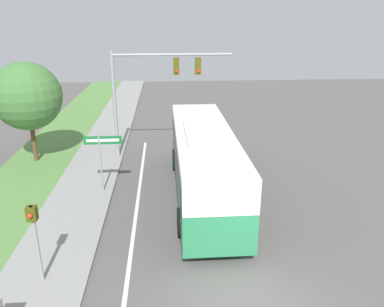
{
  "coord_description": "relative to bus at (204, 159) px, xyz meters",
  "views": [
    {
      "loc": [
        -2.31,
        -8.33,
        7.66
      ],
      "look_at": [
        -1.08,
        8.03,
        1.7
      ],
      "focal_mm": 35.0,
      "sensor_mm": 36.0,
      "label": 1
    }
  ],
  "objects": [
    {
      "name": "pedestrian_signal",
      "position": [
        -5.52,
        -5.61,
        0.01
      ],
      "size": [
        0.28,
        0.34,
        2.64
      ],
      "color": "#939399",
      "rests_on": "ground_plane"
    },
    {
      "name": "ground_plane",
      "position": [
        0.64,
        -7.02,
        -1.81
      ],
      "size": [
        80.0,
        80.0,
        0.0
      ],
      "primitive_type": "plane",
      "color": "#565451"
    },
    {
      "name": "roadside_tree",
      "position": [
        -8.95,
        4.99,
        1.92
      ],
      "size": [
        3.63,
        3.63,
        5.45
      ],
      "color": "brown",
      "rests_on": "grass_verge"
    },
    {
      "name": "signal_gantry",
      "position": [
        -2.37,
        5.32,
        2.55
      ],
      "size": [
        6.56,
        0.41,
        6.06
      ],
      "color": "#939399",
      "rests_on": "ground_plane"
    },
    {
      "name": "street_sign",
      "position": [
        -4.5,
        0.59,
        0.22
      ],
      "size": [
        1.68,
        0.08,
        2.82
      ],
      "color": "#939399",
      "rests_on": "ground_plane"
    },
    {
      "name": "bus",
      "position": [
        0.0,
        0.0,
        0.0
      ],
      "size": [
        2.6,
        10.5,
        3.32
      ],
      "color": "#2D8956",
      "rests_on": "ground_plane"
    }
  ]
}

